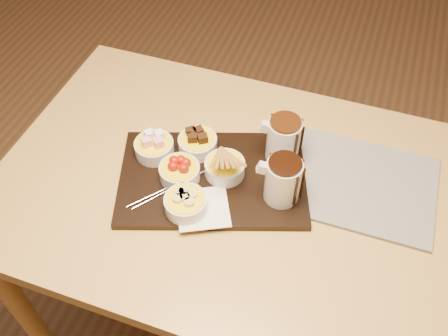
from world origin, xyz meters
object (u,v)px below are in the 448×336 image
(dining_table, at_px, (235,208))
(pitcher_milk_chocolate, at_px, (283,140))
(bowl_strawberries, at_px, (180,172))
(newspaper, at_px, (361,184))
(pitcher_dark_chocolate, at_px, (283,181))
(serving_board, at_px, (213,178))

(dining_table, distance_m, pitcher_milk_chocolate, 0.23)
(bowl_strawberries, bearing_deg, newspaper, 17.88)
(pitcher_dark_chocolate, bearing_deg, pitcher_milk_chocolate, 85.60)
(dining_table, relative_size, pitcher_milk_chocolate, 10.41)
(dining_table, relative_size, serving_board, 2.61)
(dining_table, bearing_deg, bowl_strawberries, -164.78)
(bowl_strawberries, xyz_separation_m, pitcher_milk_chocolate, (0.22, 0.15, 0.04))
(pitcher_dark_chocolate, distance_m, pitcher_milk_chocolate, 0.13)
(bowl_strawberries, relative_size, pitcher_dark_chocolate, 0.87)
(bowl_strawberries, relative_size, pitcher_milk_chocolate, 0.87)
(dining_table, distance_m, pitcher_dark_chocolate, 0.21)
(bowl_strawberries, distance_m, pitcher_dark_chocolate, 0.25)
(dining_table, height_order, pitcher_milk_chocolate, pitcher_milk_chocolate)
(newspaper, bearing_deg, dining_table, -161.10)
(bowl_strawberries, bearing_deg, serving_board, 22.45)
(pitcher_dark_chocolate, relative_size, newspaper, 0.32)
(serving_board, height_order, newspaper, serving_board)
(bowl_strawberries, xyz_separation_m, pitcher_dark_chocolate, (0.25, 0.03, 0.04))
(pitcher_dark_chocolate, height_order, newspaper, pitcher_dark_chocolate)
(serving_board, height_order, bowl_strawberries, bowl_strawberries)
(dining_table, height_order, pitcher_dark_chocolate, pitcher_dark_chocolate)
(bowl_strawberries, distance_m, newspaper, 0.45)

